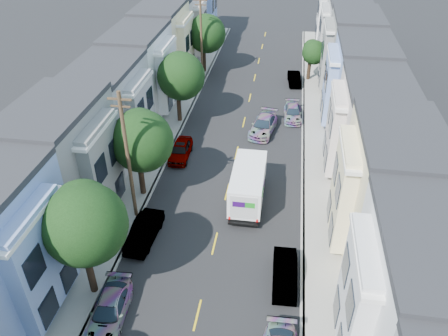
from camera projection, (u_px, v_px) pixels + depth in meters
name	position (u px, v px, depth m)	size (l,w,h in m)	color
ground	(215.00, 244.00, 30.34)	(160.00, 160.00, 0.00)	black
road_slab	(240.00, 137.00, 42.61)	(12.00, 70.00, 0.02)	black
curb_left	(180.00, 131.00, 43.33)	(0.30, 70.00, 0.15)	gray
curb_right	(303.00, 141.00, 41.82)	(0.30, 70.00, 0.15)	gray
sidewalk_left	(167.00, 131.00, 43.49)	(2.60, 70.00, 0.15)	gray
sidewalk_right	(317.00, 142.00, 41.66)	(2.60, 70.00, 0.15)	gray
centerline	(240.00, 137.00, 42.62)	(0.12, 70.00, 0.01)	gold
townhouse_row_left	(131.00, 128.00, 44.01)	(5.00, 70.00, 8.50)	beige
townhouse_row_right	(357.00, 146.00, 41.23)	(5.00, 70.00, 8.50)	beige
tree_b	(84.00, 225.00, 23.78)	(4.70, 4.70, 7.85)	black
tree_c	(141.00, 141.00, 32.23)	(4.70, 4.70, 7.31)	black
tree_d	(180.00, 76.00, 42.46)	(4.70, 4.70, 7.31)	black
tree_e	(206.00, 34.00, 53.62)	(4.70, 4.70, 7.34)	black
tree_far_r	(313.00, 53.00, 52.33)	(2.89, 2.89, 4.97)	black
utility_pole_near	(128.00, 159.00, 29.88)	(1.60, 0.26, 10.00)	#42301E
utility_pole_far	(201.00, 40.00, 51.15)	(1.60, 0.26, 10.00)	#42301E
fedex_truck	(248.00, 184.00, 33.27)	(2.42, 6.29, 3.02)	white
lead_sedan	(263.00, 125.00, 42.98)	(2.11, 5.02, 1.51)	#242427
parked_left_b	(110.00, 310.00, 24.89)	(1.90, 4.51, 1.35)	black
parked_left_c	(144.00, 232.00, 30.27)	(1.53, 4.35, 1.45)	#A9ACB9
parked_left_d	(181.00, 150.00, 39.16)	(1.71, 4.47, 1.45)	#3E0B1A
parked_right_b	(285.00, 274.00, 27.13)	(1.47, 4.16, 1.39)	white
parked_right_c	(293.00, 113.00, 45.46)	(1.78, 4.23, 1.27)	black
parked_right_d	(294.00, 79.00, 52.96)	(1.38, 3.92, 1.31)	black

